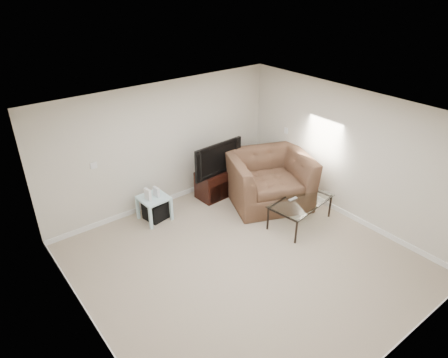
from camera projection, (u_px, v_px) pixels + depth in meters
floor at (245, 262)px, 6.61m from camera, size 5.00×5.00×0.00m
ceiling at (249, 119)px, 5.44m from camera, size 5.00×5.00×0.00m
wall_back at (163, 146)px, 7.77m from camera, size 5.00×0.02×2.50m
wall_left at (85, 264)px, 4.67m from camera, size 0.02×5.00×2.50m
wall_right at (349, 155)px, 7.38m from camera, size 0.02×5.00×2.50m
plate_back at (94, 165)px, 7.00m from camera, size 0.12×0.02×0.12m
plate_right_switch at (286, 131)px, 8.49m from camera, size 0.02×0.09×0.13m
plate_right_outlet at (293, 175)px, 8.73m from camera, size 0.02×0.08×0.12m
tv_stand at (214, 184)px, 8.39m from camera, size 0.73×0.52×0.58m
dvd_player at (215, 177)px, 8.28m from camera, size 0.39×0.28×0.05m
television at (215, 157)px, 8.08m from camera, size 1.10×0.29×0.68m
side_table at (154, 208)px, 7.64m from camera, size 0.54×0.54×0.49m
subwoofer at (156, 210)px, 7.70m from camera, size 0.45×0.45×0.38m
game_console at (148, 194)px, 7.38m from camera, size 0.07×0.17×0.23m
game_case at (156, 192)px, 7.50m from camera, size 0.07×0.15×0.20m
recliner at (269, 171)px, 8.02m from camera, size 1.86×1.55×1.39m
coffee_table at (300, 212)px, 7.53m from camera, size 1.34×0.89×0.49m
remote at (293, 199)px, 7.44m from camera, size 0.20×0.06×0.02m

